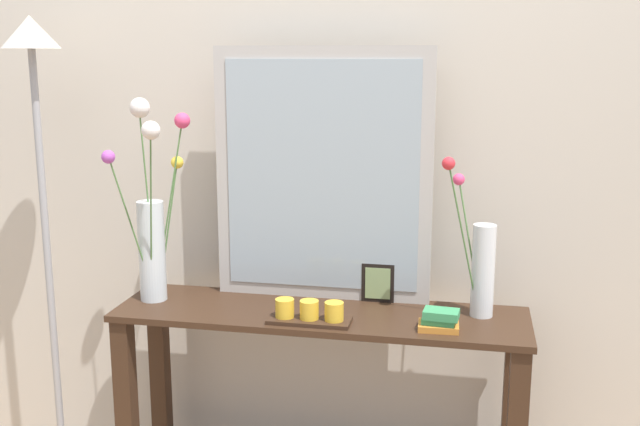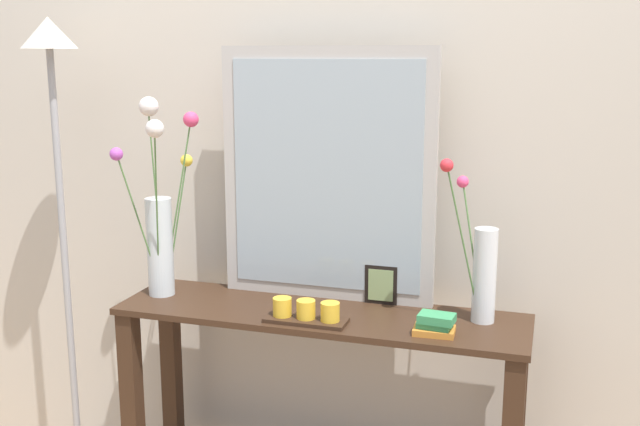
{
  "view_description": "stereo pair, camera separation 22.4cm",
  "coord_description": "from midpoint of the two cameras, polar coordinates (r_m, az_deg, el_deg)",
  "views": [
    {
      "loc": [
        0.44,
        -2.15,
        1.6
      ],
      "look_at": [
        0.0,
        0.0,
        1.14
      ],
      "focal_mm": 42.38,
      "sensor_mm": 36.0,
      "label": 1
    },
    {
      "loc": [
        0.65,
        -2.1,
        1.6
      ],
      "look_at": [
        0.0,
        0.0,
        1.14
      ],
      "focal_mm": 42.38,
      "sensor_mm": 36.0,
      "label": 2
    }
  ],
  "objects": [
    {
      "name": "vase_right",
      "position": [
        2.27,
        9.31,
        -3.82
      ],
      "size": [
        0.16,
        0.2,
        0.49
      ],
      "color": "silver",
      "rests_on": "console_table"
    },
    {
      "name": "mirror_leaning",
      "position": [
        2.36,
        -2.54,
        2.82
      ],
      "size": [
        0.69,
        0.03,
        0.8
      ],
      "color": "#B7B2AD",
      "rests_on": "console_table"
    },
    {
      "name": "picture_frame_small",
      "position": [
        2.39,
        1.72,
        -5.34
      ],
      "size": [
        0.1,
        0.01,
        0.12
      ],
      "color": "black",
      "rests_on": "console_table"
    },
    {
      "name": "candle_tray",
      "position": [
        2.23,
        -3.73,
        -7.62
      ],
      "size": [
        0.24,
        0.09,
        0.07
      ],
      "color": "#382316",
      "rests_on": "console_table"
    },
    {
      "name": "floor_lamp",
      "position": [
        2.63,
        -22.54,
        1.36
      ],
      "size": [
        0.24,
        0.24,
        1.72
      ],
      "color": "#9E9EA3",
      "rests_on": "ground"
    },
    {
      "name": "wall_back",
      "position": [
        2.49,
        -1.26,
        6.13
      ],
      "size": [
        6.4,
        0.08,
        2.7
      ],
      "primitive_type": "cube",
      "color": "beige",
      "rests_on": "ground"
    },
    {
      "name": "tall_vase_left",
      "position": [
        2.45,
        -15.17,
        -0.82
      ],
      "size": [
        0.21,
        0.26,
        0.64
      ],
      "color": "silver",
      "rests_on": "console_table"
    },
    {
      "name": "book_stack",
      "position": [
        2.18,
        6.1,
        -8.11
      ],
      "size": [
        0.12,
        0.08,
        0.06
      ],
      "color": "orange",
      "rests_on": "console_table"
    },
    {
      "name": "console_table",
      "position": [
        2.46,
        -2.7,
        -14.73
      ],
      "size": [
        1.26,
        0.34,
        0.83
      ],
      "color": "#382316",
      "rests_on": "ground"
    }
  ]
}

